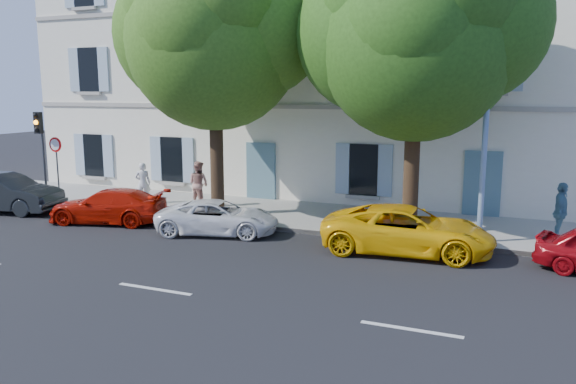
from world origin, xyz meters
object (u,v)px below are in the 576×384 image
at_px(car_red_coupe, 108,206).
at_px(road_sign, 56,155).
at_px(pedestrian_b, 199,184).
at_px(car_white_coupe, 218,217).
at_px(car_dark_sedan, 4,193).
at_px(tree_right, 416,43).
at_px(street_lamp, 488,84).
at_px(tree_left, 214,43).
at_px(pedestrian_c, 561,212).
at_px(car_yellow_supercar, 408,230).
at_px(traffic_light, 40,137).
at_px(pedestrian_a, 143,183).

relative_size(car_red_coupe, road_sign, 1.58).
bearing_deg(pedestrian_b, road_sign, 23.67).
distance_m(car_white_coupe, road_sign, 8.71).
relative_size(road_sign, pedestrian_b, 1.48).
height_order(car_dark_sedan, tree_right, tree_right).
relative_size(car_red_coupe, street_lamp, 0.51).
bearing_deg(tree_left, pedestrian_b, 143.68).
relative_size(road_sign, pedestrian_c, 1.47).
bearing_deg(pedestrian_c, pedestrian_b, 91.99).
relative_size(car_red_coupe, pedestrian_c, 2.33).
bearing_deg(pedestrian_b, car_yellow_supercar, 172.46).
xyz_separation_m(car_white_coupe, car_yellow_supercar, (6.13, 0.14, 0.13)).
height_order(car_yellow_supercar, traffic_light, traffic_light).
distance_m(traffic_light, road_sign, 0.92).
relative_size(car_white_coupe, street_lamp, 0.48).
bearing_deg(road_sign, car_dark_sedan, -115.04).
distance_m(tree_left, pedestrian_c, 12.50).
bearing_deg(pedestrian_c, road_sign, 96.70).
relative_size(car_yellow_supercar, pedestrian_b, 2.74).
xyz_separation_m(car_dark_sedan, pedestrian_b, (6.73, 3.21, 0.30)).
height_order(pedestrian_b, pedestrian_c, pedestrian_c).
bearing_deg(car_dark_sedan, car_red_coupe, -98.47).
relative_size(tree_right, traffic_light, 2.51).
bearing_deg(pedestrian_c, car_red_coupe, 104.47).
relative_size(car_white_coupe, tree_left, 0.42).
height_order(car_red_coupe, tree_left, tree_left).
distance_m(tree_left, road_sign, 8.43).
xyz_separation_m(car_white_coupe, street_lamp, (8.01, 1.41, 4.27)).
height_order(tree_right, street_lamp, tree_right).
distance_m(road_sign, pedestrian_c, 18.67).
xyz_separation_m(car_white_coupe, tree_left, (-1.12, 1.98, 5.72)).
bearing_deg(car_yellow_supercar, tree_left, 71.51).
distance_m(pedestrian_a, pedestrian_b, 2.38).
bearing_deg(tree_left, road_sign, -177.95).
distance_m(car_yellow_supercar, street_lamp, 4.72).
bearing_deg(tree_left, car_yellow_supercar, -14.27).
bearing_deg(pedestrian_c, pedestrian_a, 93.75).
distance_m(car_white_coupe, tree_right, 8.24).
xyz_separation_m(car_dark_sedan, pedestrian_c, (19.51, 2.74, 0.31)).
bearing_deg(car_dark_sedan, tree_left, -84.51).
relative_size(car_white_coupe, tree_right, 0.43).
xyz_separation_m(car_dark_sedan, tree_right, (15.17, 2.01, 5.27)).
bearing_deg(traffic_light, car_red_coupe, -18.67).
xyz_separation_m(car_red_coupe, car_yellow_supercar, (10.49, 0.24, 0.07)).
distance_m(pedestrian_b, pedestrian_c, 12.79).
height_order(car_red_coupe, pedestrian_c, pedestrian_c).
bearing_deg(tree_right, pedestrian_c, 9.58).
relative_size(tree_right, pedestrian_b, 5.14).
distance_m(car_yellow_supercar, pedestrian_b, 9.17).
xyz_separation_m(tree_left, tree_right, (7.00, -0.14, -0.26)).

